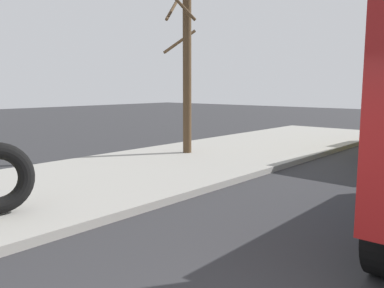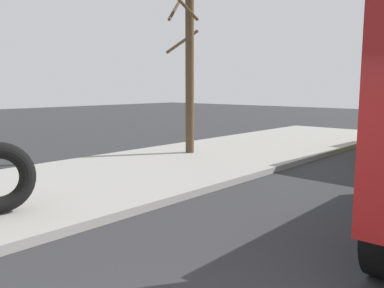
# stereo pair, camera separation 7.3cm
# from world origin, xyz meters

# --- Properties ---
(bare_tree) EXTENTS (1.43, 1.26, 5.71)m
(bare_tree) POSITION_xyz_m (7.52, 7.25, 3.05)
(bare_tree) COLOR #4C3823
(bare_tree) RESTS_ON sidewalk_curb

